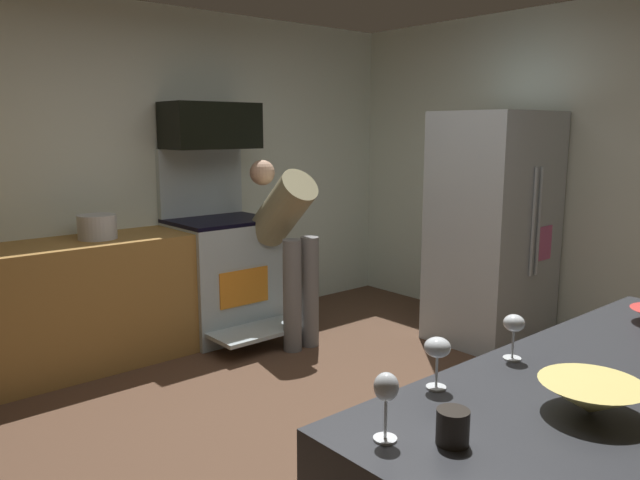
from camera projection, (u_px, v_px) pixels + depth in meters
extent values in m
cube|color=#513828|center=(342.00, 443.00, 3.31)|extent=(5.20, 4.80, 0.02)
cube|color=silver|center=(141.00, 175.00, 4.83)|extent=(5.20, 0.12, 2.60)
cube|color=silver|center=(586.00, 176.00, 4.71)|extent=(0.12, 4.80, 2.60)
cube|color=olive|center=(45.00, 311.00, 4.13)|extent=(2.40, 0.60, 0.90)
cube|color=#AFC1C5|center=(222.00, 278.00, 5.00)|extent=(0.76, 0.64, 0.92)
cube|color=black|center=(220.00, 221.00, 4.91)|extent=(0.76, 0.64, 0.03)
cube|color=#AFC1C5|center=(201.00, 182.00, 5.08)|extent=(0.76, 0.06, 0.55)
cube|color=orange|center=(244.00, 287.00, 4.76)|extent=(0.44, 0.01, 0.28)
cube|color=#AFC1C5|center=(258.00, 331.00, 4.68)|extent=(0.72, 0.36, 0.03)
cube|color=black|center=(211.00, 126.00, 4.85)|extent=(0.74, 0.38, 0.36)
cube|color=#AFBBC2|center=(493.00, 228.00, 4.81)|extent=(0.86, 0.71, 1.79)
cylinder|color=#AFBBC2|center=(533.00, 223.00, 4.49)|extent=(0.02, 0.02, 0.81)
cylinder|color=#AFBBC2|center=(539.00, 222.00, 4.54)|extent=(0.02, 0.02, 0.81)
cube|color=#D9619B|center=(544.00, 243.00, 4.65)|extent=(0.20, 0.01, 0.26)
cylinder|color=slate|center=(292.00, 296.00, 4.60)|extent=(0.14, 0.14, 0.85)
cylinder|color=slate|center=(310.00, 292.00, 4.71)|extent=(0.14, 0.14, 0.85)
cylinder|color=gray|center=(283.00, 209.00, 4.71)|extent=(0.30, 0.64, 0.62)
sphere|color=tan|center=(262.00, 173.00, 4.86)|extent=(0.20, 0.20, 0.20)
cone|color=#E3CE6D|center=(591.00, 398.00, 1.66)|extent=(0.28, 0.28, 0.09)
cylinder|color=silver|center=(512.00, 358.00, 2.05)|extent=(0.06, 0.06, 0.01)
cylinder|color=silver|center=(513.00, 344.00, 2.04)|extent=(0.01, 0.01, 0.09)
ellipsoid|color=silver|center=(514.00, 323.00, 2.03)|extent=(0.07, 0.07, 0.06)
cylinder|color=silver|center=(436.00, 387.00, 1.82)|extent=(0.06, 0.06, 0.01)
cylinder|color=silver|center=(437.00, 372.00, 1.81)|extent=(0.01, 0.01, 0.09)
ellipsoid|color=silver|center=(437.00, 347.00, 1.80)|extent=(0.08, 0.08, 0.06)
cylinder|color=silver|center=(385.00, 439.00, 1.52)|extent=(0.06, 0.06, 0.01)
cylinder|color=silver|center=(386.00, 419.00, 1.51)|extent=(0.01, 0.01, 0.10)
ellipsoid|color=silver|center=(386.00, 387.00, 1.50)|extent=(0.06, 0.06, 0.07)
cylinder|color=black|center=(453.00, 427.00, 1.50)|extent=(0.08, 0.08, 0.09)
cylinder|color=#B9BDC3|center=(97.00, 227.00, 4.29)|extent=(0.27, 0.27, 0.17)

